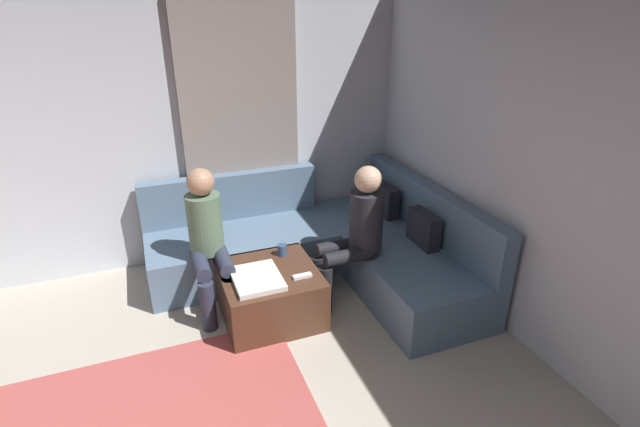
{
  "coord_description": "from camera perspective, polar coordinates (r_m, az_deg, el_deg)",
  "views": [
    {
      "loc": [
        1.53,
        0.4,
        2.38
      ],
      "look_at": [
        -1.63,
        1.63,
        0.85
      ],
      "focal_mm": 26.45,
      "sensor_mm": 36.0,
      "label": 1
    }
  ],
  "objects": [
    {
      "name": "wall_left",
      "position": [
        4.6,
        -26.01,
        8.94
      ],
      "size": [
        0.12,
        6.0,
        2.7
      ],
      "primitive_type": "cube",
      "color": "silver",
      "rests_on": "ground_plane"
    },
    {
      "name": "curtain_panel",
      "position": [
        4.6,
        -9.47,
        9.76
      ],
      "size": [
        0.06,
        1.1,
        2.5
      ],
      "primitive_type": "cube",
      "color": "gray",
      "rests_on": "ground_plane"
    },
    {
      "name": "sectional_couch",
      "position": [
        4.43,
        0.88,
        -4.01
      ],
      "size": [
        2.1,
        2.55,
        0.87
      ],
      "color": "slate",
      "rests_on": "ground_plane"
    },
    {
      "name": "ottoman",
      "position": [
        3.9,
        -6.08,
        -9.62
      ],
      "size": [
        0.76,
        0.76,
        0.42
      ],
      "primitive_type": "cube",
      "color": "#4C2D1E",
      "rests_on": "ground_plane"
    },
    {
      "name": "folded_blanket",
      "position": [
        3.67,
        -7.63,
        -7.8
      ],
      "size": [
        0.44,
        0.36,
        0.04
      ],
      "primitive_type": "cube",
      "color": "white",
      "rests_on": "ottoman"
    },
    {
      "name": "coffee_mug",
      "position": [
        3.99,
        -4.61,
        -4.4
      ],
      "size": [
        0.08,
        0.08,
        0.1
      ],
      "primitive_type": "cylinder",
      "color": "#334C72",
      "rests_on": "ottoman"
    },
    {
      "name": "game_remote",
      "position": [
        3.69,
        -2.16,
        -7.57
      ],
      "size": [
        0.05,
        0.15,
        0.02
      ],
      "primitive_type": "cube",
      "color": "white",
      "rests_on": "ottoman"
    },
    {
      "name": "person_on_couch_back",
      "position": [
        3.89,
        4.29,
        -2.05
      ],
      "size": [
        0.3,
        0.6,
        1.2
      ],
      "rotation": [
        0.0,
        0.0,
        3.14
      ],
      "color": "black",
      "rests_on": "ground_plane"
    },
    {
      "name": "person_on_couch_side",
      "position": [
        3.88,
        -13.42,
        -2.74
      ],
      "size": [
        0.6,
        0.3,
        1.2
      ],
      "rotation": [
        0.0,
        0.0,
        -1.57
      ],
      "color": "#2D3347",
      "rests_on": "ground_plane"
    }
  ]
}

